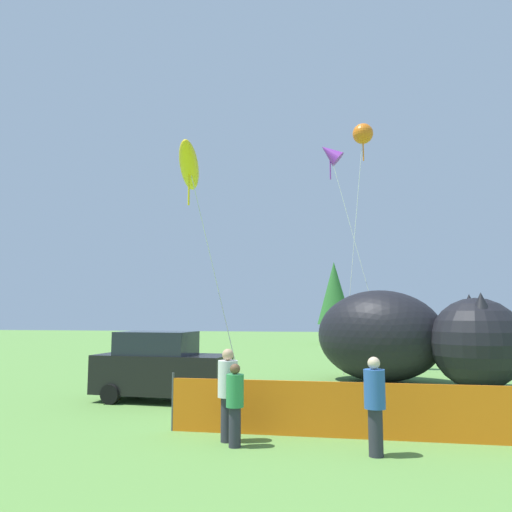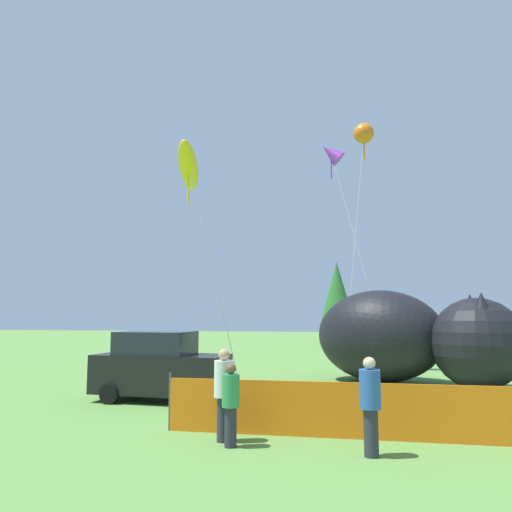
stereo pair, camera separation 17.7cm
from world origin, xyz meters
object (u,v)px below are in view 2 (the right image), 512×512
inflatable_cat (408,340)px  spectator_in_green_shirt (231,401)px  kite_purple_delta (331,154)px  parked_car (160,367)px  spectator_in_blue_shirt (370,402)px  folding_chair (466,407)px  kite_yellow_hero (189,167)px  spectator_in_white_shirt (224,390)px  kite_orange_flower (364,134)px

inflatable_cat → spectator_in_green_shirt: 10.67m
spectator_in_green_shirt → kite_purple_delta: kite_purple_delta is taller
parked_car → spectator_in_green_shirt: parked_car is taller
spectator_in_blue_shirt → folding_chair: bearing=46.4°
spectator_in_green_shirt → kite_yellow_hero: (-2.74, 5.45, 6.50)m
folding_chair → inflatable_cat: bearing=-110.3°
parked_car → spectator_in_white_shirt: parked_car is taller
spectator_in_blue_shirt → kite_purple_delta: kite_purple_delta is taller
parked_car → kite_orange_flower: 14.56m
kite_purple_delta → kite_yellow_hero: kite_purple_delta is taller
inflatable_cat → spectator_in_white_shirt: 10.42m
parked_car → spectator_in_green_shirt: size_ratio=2.55×
spectator_in_green_shirt → kite_orange_flower: kite_orange_flower is taller
parked_car → spectator_in_blue_shirt: size_ratio=2.29×
parked_car → inflatable_cat: bearing=37.4°
spectator_in_green_shirt → spectator_in_white_shirt: size_ratio=0.86×
spectator_in_green_shirt → spectator_in_white_shirt: bearing=121.5°
parked_car → kite_yellow_hero: bearing=61.7°
inflatable_cat → kite_orange_flower: kite_orange_flower is taller
parked_car → spectator_in_green_shirt: 5.67m
kite_purple_delta → folding_chair: bearing=-74.9°
spectator_in_green_shirt → spectator_in_blue_shirt: bearing=-4.0°
parked_car → spectator_in_blue_shirt: (5.94, -4.82, -0.02)m
kite_purple_delta → kite_orange_flower: kite_orange_flower is taller
inflatable_cat → spectator_in_green_shirt: inflatable_cat is taller
folding_chair → kite_yellow_hero: kite_yellow_hero is taller
inflatable_cat → spectator_in_blue_shirt: (-1.81, -9.84, -0.64)m
parked_car → kite_orange_flower: size_ratio=0.36×
folding_chair → spectator_in_blue_shirt: size_ratio=0.53×
folding_chair → spectator_in_green_shirt: spectator_in_green_shirt is taller
inflatable_cat → kite_yellow_hero: size_ratio=0.95×
kite_yellow_hero → kite_orange_flower: bearing=52.1°
folding_chair → spectator_in_green_shirt: (-4.81, -2.05, 0.32)m
inflatable_cat → parked_car: bearing=-122.8°
inflatable_cat → spectator_in_green_shirt: size_ratio=4.82×
spectator_in_blue_shirt → spectator_in_green_shirt: 2.68m
parked_car → spectator_in_green_shirt: (3.27, -4.63, -0.12)m
spectator_in_white_shirt → inflatable_cat: bearing=63.0°
spectator_in_green_shirt → kite_yellow_hero: 8.91m
inflatable_cat → kite_purple_delta: size_ratio=0.71×
kite_purple_delta → parked_car: bearing=-118.9°
inflatable_cat → spectator_in_white_shirt: (-4.71, -9.27, -0.60)m
inflatable_cat → spectator_in_blue_shirt: bearing=-76.2°
folding_chair → parked_car: bearing=-40.5°
spectator_in_blue_shirt → kite_orange_flower: bearing=87.7°
spectator_in_green_shirt → spectator_in_white_shirt: (-0.24, 0.39, 0.14)m
folding_chair → spectator_in_white_shirt: bearing=-4.5°
spectator_in_green_shirt → spectator_in_white_shirt: spectator_in_white_shirt is taller
spectator_in_white_shirt → kite_purple_delta: size_ratio=0.17×
kite_orange_flower → spectator_in_green_shirt: bearing=-103.8°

